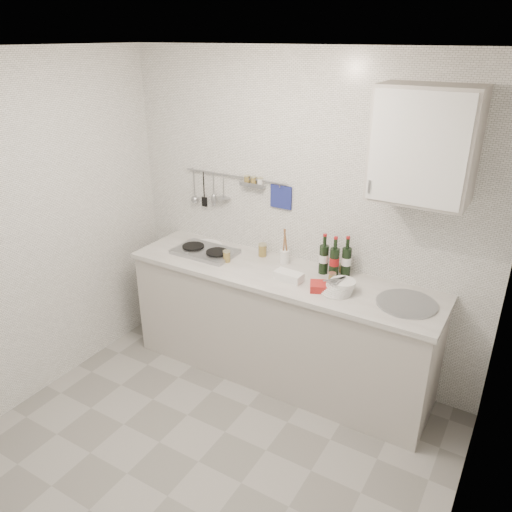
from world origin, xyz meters
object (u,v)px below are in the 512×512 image
Objects in this scene: plate_stack_sink at (339,287)px; wine_bottles at (335,256)px; utensil_crock at (284,255)px; wall_cabinet at (425,145)px; plate_stack_hob at (203,247)px.

wine_bottles reaches higher than plate_stack_sink.
utensil_crock is (-0.55, 0.24, 0.02)m from plate_stack_sink.
wall_cabinet is at bearing -5.01° from wine_bottles.
wall_cabinet is at bearing 1.92° from plate_stack_hob.
wine_bottles is (1.13, 0.10, 0.14)m from plate_stack_hob.
plate_stack_sink is at bearing -23.30° from utensil_crock.
utensil_crock reaches higher than plate_stack_sink.
plate_stack_sink is 0.80× the size of utensil_crock.
wine_bottles reaches higher than plate_stack_hob.
plate_stack_hob is at bearing -172.12° from utensil_crock.
wall_cabinet is at bearing 25.99° from plate_stack_sink.
plate_stack_sink is at bearing -60.34° from wine_bottles.
wine_bottles reaches higher than utensil_crock.
utensil_crock reaches higher than plate_stack_hob.
plate_stack_hob is 0.72m from utensil_crock.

